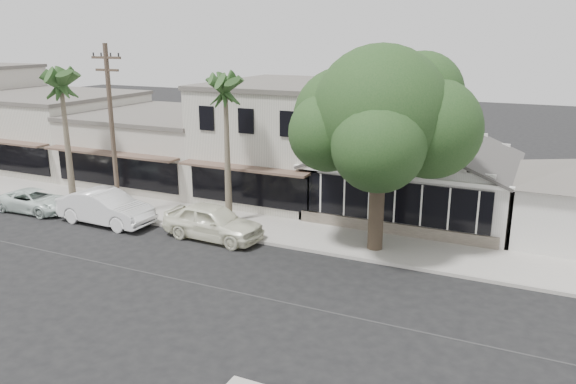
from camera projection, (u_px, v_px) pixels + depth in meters
The scene contains 13 objects.
ground at pixel (209, 286), 21.69m from camera, with size 140.00×140.00×0.00m, color black.
sidewalk_north at pixel (153, 211), 30.82m from camera, with size 90.00×3.50×0.15m, color #9E9991.
corner_shop at pixel (415, 167), 29.81m from camera, with size 10.40×8.60×5.10m.
row_building_near at pixel (287, 140), 33.81m from camera, with size 8.00×10.00×6.50m, color beige.
row_building_midnear at pixel (167, 147), 37.80m from camera, with size 10.00×10.00×4.20m, color #B4AEA2.
row_building_midfar at pixel (52, 130), 41.99m from camera, with size 11.00×10.00×5.00m, color beige.
utility_pole at pixel (112, 128), 28.61m from camera, with size 1.80×0.24×9.00m.
car_0 at pixel (213, 222), 26.56m from camera, with size 2.00×4.97×1.69m, color white.
car_1 at pixel (106, 207), 28.69m from camera, with size 1.84×5.27×1.74m, color white.
car_2 at pixel (35, 201), 30.75m from camera, with size 2.03×4.39×1.22m, color silver.
shade_tree at pixel (381, 118), 23.86m from camera, with size 8.19×7.41×9.09m.
palm_east at pixel (225, 89), 27.00m from camera, with size 2.87×2.87×8.01m.
palm_mid at pixel (61, 82), 30.62m from camera, with size 3.02×3.02×8.10m.
Camera 1 is at (11.22, -16.72, 9.35)m, focal length 35.00 mm.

